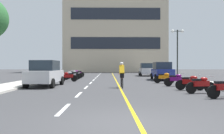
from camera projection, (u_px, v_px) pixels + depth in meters
ground_plane at (113, 78)px, 26.82m from camera, size 140.00×140.00×0.00m
curb_left at (56, 77)px, 29.71m from camera, size 2.40×72.00×0.12m
curb_right at (169, 77)px, 29.93m from camera, size 2.40×72.00×0.12m
lane_dash_0 at (64, 109)px, 7.79m from camera, size 0.14×2.20×0.01m
lane_dash_1 at (79, 94)px, 11.79m from camera, size 0.14×2.20×0.01m
lane_dash_2 at (86, 87)px, 15.79m from camera, size 0.14×2.20×0.01m
lane_dash_3 at (91, 83)px, 19.79m from camera, size 0.14×2.20×0.01m
lane_dash_4 at (94, 80)px, 23.79m from camera, size 0.14×2.20×0.01m
lane_dash_5 at (96, 78)px, 27.79m from camera, size 0.14×2.20×0.01m
lane_dash_6 at (97, 76)px, 31.79m from camera, size 0.14×2.20×0.01m
lane_dash_7 at (99, 75)px, 35.79m from camera, size 0.14×2.20×0.01m
lane_dash_8 at (100, 74)px, 39.79m from camera, size 0.14×2.20×0.01m
lane_dash_9 at (100, 74)px, 43.79m from camera, size 0.14×2.20×0.01m
lane_dash_10 at (101, 73)px, 47.79m from camera, size 0.14×2.20×0.01m
lane_dash_11 at (102, 72)px, 51.79m from camera, size 0.14×2.20×0.01m
centre_line_yellow at (114, 77)px, 29.82m from camera, size 0.12×66.00×0.01m
office_building at (115, 27)px, 55.66m from camera, size 23.07×9.88×21.24m
street_lamp_mid at (177, 43)px, 26.24m from camera, size 1.46×0.36×5.39m
parked_car_near at (45, 73)px, 16.46m from camera, size 1.98×4.23×1.82m
parked_car_mid at (162, 71)px, 23.91m from camera, size 2.09×4.28×1.82m
parked_car_far at (146, 70)px, 33.49m from camera, size 2.10×4.28×1.82m
motorcycle_2 at (201, 84)px, 12.27m from camera, size 1.68×0.66×0.92m
motorcycle_3 at (190, 82)px, 13.87m from camera, size 1.69×0.62×0.92m
motorcycle_4 at (176, 80)px, 16.57m from camera, size 1.70×0.60×0.92m
motorcycle_5 at (164, 78)px, 19.45m from camera, size 1.67×0.70×0.92m
motorcycle_6 at (68, 76)px, 21.50m from camera, size 1.70×0.60×0.92m
motorcycle_7 at (71, 75)px, 24.20m from camera, size 1.70×0.60×0.92m
motorcycle_8 at (74, 75)px, 25.89m from camera, size 1.70×0.60×0.92m
motorcycle_9 at (76, 74)px, 27.61m from camera, size 1.64×0.78×0.92m
motorcycle_10 at (77, 74)px, 29.52m from camera, size 1.69×0.63×0.92m
motorcycle_11 at (78, 73)px, 31.21m from camera, size 1.70×0.60×0.92m
cyclist_rider at (122, 74)px, 15.50m from camera, size 0.42×1.77×1.71m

